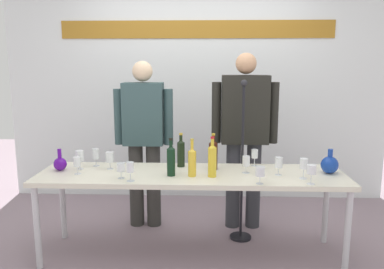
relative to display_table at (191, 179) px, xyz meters
The scene contains 25 objects.
ground_plane 0.67m from the display_table, ahead, with size 10.00×10.00×0.00m, color gray.
back_wall 1.76m from the display_table, 90.00° to the left, with size 4.48×0.11×3.00m.
display_table is the anchor object (origin of this frame).
decanter_blue_left 1.12m from the display_table, behind, with size 0.11×0.11×0.19m.
decanter_blue_right 1.14m from the display_table, ahead, with size 0.14×0.14×0.20m.
presenter_left 0.82m from the display_table, 128.79° to the left, with size 0.57×0.22×1.64m.
presenter_right 0.84m from the display_table, 51.21° to the left, with size 0.64×0.22×1.71m.
wine_bottle_0 0.29m from the display_table, 34.01° to the left, with size 0.07×0.07×0.31m.
wine_bottle_1 0.20m from the display_table, 83.66° to the right, with size 0.07×0.07×0.31m.
wine_bottle_2 0.26m from the display_table, 153.24° to the right, with size 0.07×0.07×0.31m.
wine_bottle_3 0.28m from the display_table, 29.33° to the right, with size 0.07×0.07×0.33m.
wine_bottle_4 0.29m from the display_table, 115.69° to the left, with size 0.07×0.07×0.30m.
wine_glass_left_0 0.98m from the display_table, behind, with size 0.07×0.07×0.16m.
wine_glass_left_1 0.72m from the display_table, behind, with size 0.07×0.07×0.15m.
wine_glass_left_2 0.94m from the display_table, behind, with size 0.06×0.06×0.14m.
wine_glass_left_3 0.88m from the display_table, 167.33° to the left, with size 0.06×0.06×0.16m.
wine_glass_left_4 0.59m from the display_table, 162.27° to the right, with size 0.07×0.07×0.12m.
wine_glass_left_5 0.54m from the display_table, 151.84° to the right, with size 0.06×0.06×0.15m.
wine_glass_right_0 0.48m from the display_table, ahead, with size 0.06×0.06×0.14m.
wine_glass_right_1 0.61m from the display_table, 27.48° to the right, with size 0.07×0.07×0.13m.
wine_glass_right_2 0.96m from the display_table, 16.27° to the right, with size 0.07×0.07×0.15m.
wine_glass_right_3 0.73m from the display_table, ahead, with size 0.06×0.06×0.15m.
wine_glass_right_4 0.91m from the display_table, ahead, with size 0.06×0.06×0.16m.
wine_glass_right_5 0.62m from the display_table, 24.63° to the left, with size 0.06×0.06×0.15m.
microphone_stand 0.58m from the display_table, 36.40° to the left, with size 0.20×0.20×1.47m.
Camera 1 is at (0.13, -3.10, 1.61)m, focal length 36.37 mm.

